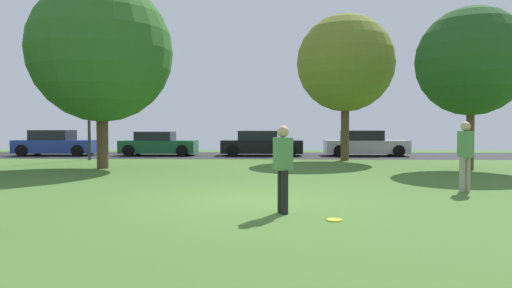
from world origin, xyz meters
name	(u,v)px	position (x,y,z in m)	size (l,w,h in m)	color
ground_plane	(252,201)	(0.00, 0.00, 0.00)	(44.00, 44.00, 0.00)	#47702D
road_strip	(264,155)	(0.00, 16.00, 0.00)	(44.00, 6.40, 0.01)	#28282B
oak_tree_center	(471,62)	(8.03, 7.66, 4.11)	(4.11, 4.11, 6.18)	brown
maple_tree_far	(101,52)	(-6.20, 7.66, 4.57)	(5.51, 5.51, 7.33)	brown
birch_tree_lone	(345,63)	(4.02, 12.26, 4.71)	(4.70, 4.70, 7.07)	brown
person_thrower	(283,165)	(0.65, -1.39, 0.91)	(0.38, 0.32, 1.65)	black
person_bystander	(465,153)	(5.27, 1.58, 0.98)	(0.32, 0.38, 1.76)	gray
frisbee_disc	(334,220)	(1.52, -2.02, 0.01)	(0.27, 0.27, 0.03)	yellow
parked_car_blue	(56,144)	(-11.92, 15.62, 0.66)	(4.49, 1.97, 1.45)	#233893
parked_car_green	(158,144)	(-6.03, 15.77, 0.63)	(4.25, 2.03, 1.37)	#195633
parked_car_black	(261,144)	(-0.15, 15.83, 0.65)	(4.56, 2.10, 1.42)	black
parked_car_silver	(365,144)	(5.73, 15.88, 0.65)	(4.59, 1.96, 1.43)	#B7B7BC
street_lamp_post	(89,114)	(-8.57, 12.20, 2.25)	(0.14, 0.14, 4.50)	#2D2D33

